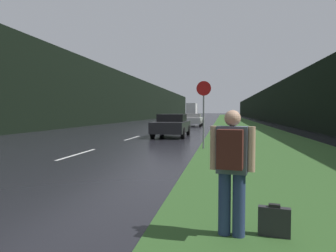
{
  "coord_description": "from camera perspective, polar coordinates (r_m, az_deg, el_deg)",
  "views": [
    {
      "loc": [
        5.31,
        -1.45,
        1.59
      ],
      "look_at": [
        2.46,
        14.38,
        0.82
      ],
      "focal_mm": 32.0,
      "sensor_mm": 36.0,
      "label": 1
    }
  ],
  "objects": [
    {
      "name": "lane_stripe_d",
      "position": [
        24.98,
        -2.08,
        -0.9
      ],
      "size": [
        0.12,
        3.0,
        0.01
      ],
      "primitive_type": "cube",
      "color": "silver",
      "rests_on": "ground_plane"
    },
    {
      "name": "treeline_far_side",
      "position": [
        53.82,
        -6.71,
        5.03
      ],
      "size": [
        2.0,
        140.0,
        7.5
      ],
      "primitive_type": "cube",
      "color": "black",
      "rests_on": "ground_plane"
    },
    {
      "name": "grass_verge",
      "position": [
        41.53,
        13.0,
        0.5
      ],
      "size": [
        6.0,
        240.0,
        0.02
      ],
      "primitive_type": "cube",
      "color": "#2D5123",
      "rests_on": "ground_plane"
    },
    {
      "name": "lane_stripe_c",
      "position": [
        18.22,
        -6.77,
        -2.27
      ],
      "size": [
        0.12,
        3.0,
        0.01
      ],
      "primitive_type": "cube",
      "color": "silver",
      "rests_on": "ground_plane"
    },
    {
      "name": "suitcase",
      "position": [
        4.19,
        19.56,
        -16.85
      ],
      "size": [
        0.4,
        0.17,
        0.43
      ],
      "rotation": [
        0.0,
        0.0,
        -0.17
      ],
      "color": "#232326",
      "rests_on": "ground_plane"
    },
    {
      "name": "treeline_near_side",
      "position": [
        52.08,
        19.12,
        3.8
      ],
      "size": [
        2.0,
        140.0,
        5.36
      ],
      "primitive_type": "cube",
      "color": "black",
      "rests_on": "ground_plane"
    },
    {
      "name": "car_passing_near",
      "position": [
        19.06,
        0.71,
        0.17
      ],
      "size": [
        2.02,
        4.5,
        1.43
      ],
      "rotation": [
        0.0,
        0.0,
        3.14
      ],
      "color": "black",
      "rests_on": "ground_plane"
    },
    {
      "name": "lane_stripe_e",
      "position": [
        31.84,
        0.61,
        -0.11
      ],
      "size": [
        0.12,
        3.0,
        0.01
      ],
      "primitive_type": "cube",
      "color": "silver",
      "rests_on": "ground_plane"
    },
    {
      "name": "car_passing_far",
      "position": [
        33.11,
        4.76,
        1.23
      ],
      "size": [
        2.05,
        4.77,
        1.37
      ],
      "rotation": [
        0.0,
        0.0,
        3.14
      ],
      "color": "#BCBCBC",
      "rests_on": "ground_plane"
    },
    {
      "name": "lane_stripe_b",
      "position": [
        11.75,
        -16.84,
        -5.15
      ],
      "size": [
        0.12,
        3.0,
        0.01
      ],
      "primitive_type": "cube",
      "color": "silver",
      "rests_on": "ground_plane"
    },
    {
      "name": "lane_stripe_f",
      "position": [
        38.76,
        2.33,
        0.4
      ],
      "size": [
        0.12,
        3.0,
        0.01
      ],
      "primitive_type": "cube",
      "color": "silver",
      "rests_on": "ground_plane"
    },
    {
      "name": "stop_sign",
      "position": [
        12.82,
        6.8,
        3.32
      ],
      "size": [
        0.62,
        0.07,
        2.89
      ],
      "color": "slate",
      "rests_on": "ground_plane"
    },
    {
      "name": "delivery_truck",
      "position": [
        76.41,
        4.61,
        2.99
      ],
      "size": [
        2.48,
        7.27,
        3.69
      ],
      "color": "gray",
      "rests_on": "ground_plane"
    },
    {
      "name": "hitchhiker_with_backpack",
      "position": [
        3.85,
        12.02,
        -7.25
      ],
      "size": [
        0.55,
        0.44,
        1.61
      ],
      "rotation": [
        0.0,
        0.0,
        -0.17
      ],
      "color": "navy",
      "rests_on": "ground_plane"
    }
  ]
}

